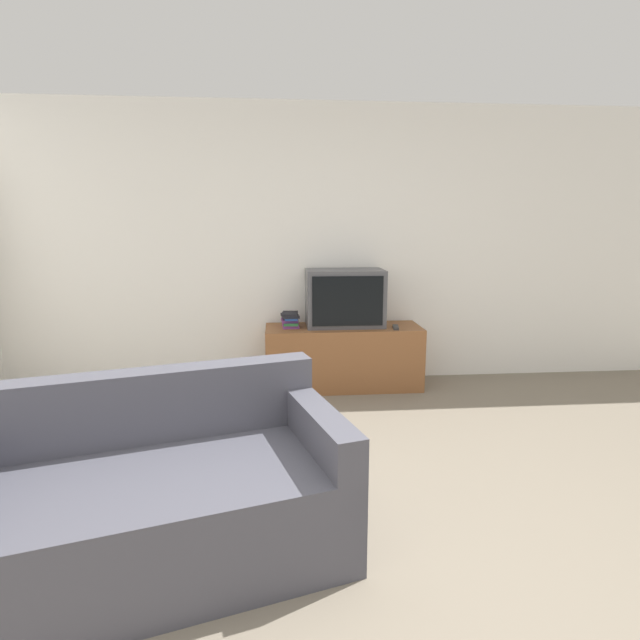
% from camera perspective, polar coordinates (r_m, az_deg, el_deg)
% --- Properties ---
extents(ground_plane, '(14.00, 14.00, 0.00)m').
position_cam_1_polar(ground_plane, '(2.34, 7.80, -29.50)').
color(ground_plane, '#756B5B').
extents(wall_back, '(9.00, 0.06, 2.60)m').
position_cam_1_polar(wall_back, '(4.79, 0.20, 8.42)').
color(wall_back, white).
rests_on(wall_back, ground_plane).
extents(tv_stand, '(1.43, 0.49, 0.58)m').
position_cam_1_polar(tv_stand, '(4.67, 2.66, -4.23)').
color(tv_stand, brown).
rests_on(tv_stand, ground_plane).
extents(television, '(0.71, 0.41, 0.52)m').
position_cam_1_polar(television, '(4.60, 2.85, 2.54)').
color(television, '#4C4C51').
rests_on(television, tv_stand).
extents(couch, '(1.86, 1.28, 0.81)m').
position_cam_1_polar(couch, '(2.51, -18.57, -19.05)').
color(couch, '#474751').
rests_on(couch, ground_plane).
extents(book_stack, '(0.17, 0.23, 0.14)m').
position_cam_1_polar(book_stack, '(4.58, -3.40, 0.02)').
color(book_stack, '#7A3884').
rests_on(book_stack, tv_stand).
extents(remote_on_stand, '(0.07, 0.16, 0.02)m').
position_cam_1_polar(remote_on_stand, '(4.56, 8.64, -0.82)').
color(remote_on_stand, '#2D2D2D').
rests_on(remote_on_stand, tv_stand).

